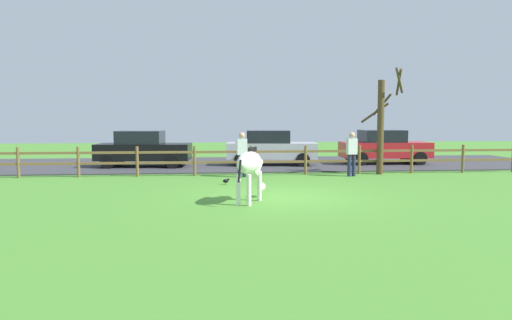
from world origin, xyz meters
TOP-DOWN VIEW (x-y plane):
  - ground_plane at (0.00, 0.00)m, footprint 60.00×60.00m
  - parking_asphalt at (0.00, 9.30)m, footprint 28.00×7.40m
  - paddock_fence at (-0.46, 5.00)m, footprint 21.20×0.11m
  - bare_tree at (4.57, 4.83)m, footprint 1.57×1.58m
  - zebra at (-1.00, -0.92)m, footprint 1.06×1.80m
  - crow_on_grass at (-1.49, 2.45)m, footprint 0.22×0.10m
  - parked_car_black at (-4.87, 8.25)m, footprint 4.13×2.15m
  - parked_car_silver at (0.76, 8.49)m, footprint 4.17×2.24m
  - parked_car_red at (6.08, 8.56)m, footprint 4.05×1.98m
  - visitor_left_of_tree at (3.24, 4.27)m, footprint 0.38×0.26m
  - visitor_right_of_tree at (-0.83, 4.43)m, footprint 0.37×0.24m

SIDE VIEW (x-z plane):
  - ground_plane at x=0.00m, z-range 0.00..0.00m
  - parking_asphalt at x=0.00m, z-range 0.00..0.05m
  - crow_on_grass at x=-1.49m, z-range 0.02..0.23m
  - paddock_fence at x=-0.46m, z-range 0.08..1.20m
  - parked_car_black at x=-4.87m, z-range 0.06..1.62m
  - parked_car_silver at x=0.76m, z-range 0.06..1.62m
  - parked_car_red at x=6.08m, z-range 0.06..1.62m
  - visitor_left_of_tree at x=3.24m, z-range 0.09..1.73m
  - visitor_right_of_tree at x=-0.83m, z-range 0.09..1.73m
  - zebra at x=-1.00m, z-range 0.22..1.63m
  - bare_tree at x=4.57m, z-range 0.01..3.99m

